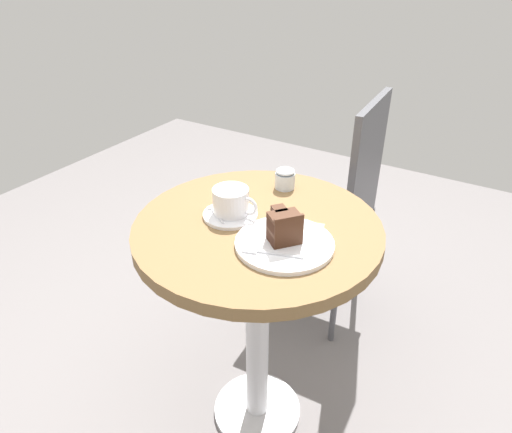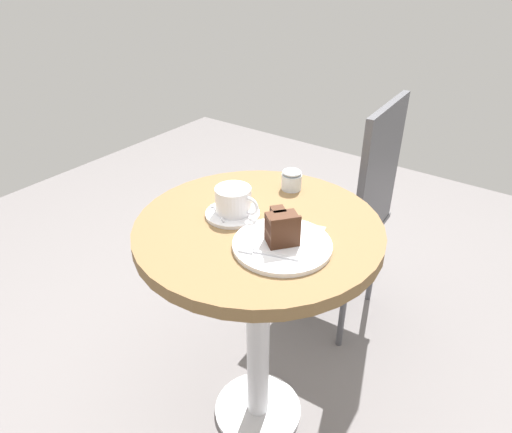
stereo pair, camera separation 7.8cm
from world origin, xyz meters
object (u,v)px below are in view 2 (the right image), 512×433
object	(u,v)px
saucer	(233,214)
napkin	(290,238)
cake_slice	(282,228)
sugar_pot	(292,179)
fork	(261,252)
teaspoon	(217,210)
coffee_cup	(234,200)
cafe_chair	(352,205)
cake_plate	(282,245)

from	to	relation	value
saucer	napkin	xyz separation A→B (m)	(0.18, -0.00, -0.00)
cake_slice	saucer	bearing A→B (deg)	167.16
saucer	sugar_pot	xyz separation A→B (m)	(0.04, 0.22, 0.03)
cake_slice	fork	distance (m)	0.08
teaspoon	cake_slice	world-z (taller)	cake_slice
cake_slice	teaspoon	bearing A→B (deg)	174.45
fork	sugar_pot	xyz separation A→B (m)	(-0.13, 0.33, 0.02)
coffee_cup	cafe_chair	xyz separation A→B (m)	(0.08, 0.59, -0.26)
cafe_chair	fork	bearing A→B (deg)	3.58
coffee_cup	cake_slice	xyz separation A→B (m)	(0.18, -0.05, 0.00)
cake_plate	cafe_chair	distance (m)	0.69
coffee_cup	fork	size ratio (longest dim) A/B	0.92
saucer	fork	size ratio (longest dim) A/B	1.04
coffee_cup	napkin	distance (m)	0.19
napkin	coffee_cup	bearing A→B (deg)	176.82
cafe_chair	cake_plate	bearing A→B (deg)	5.63
saucer	cafe_chair	world-z (taller)	cafe_chair
cafe_chair	sugar_pot	size ratio (longest dim) A/B	15.06
coffee_cup	cafe_chair	bearing A→B (deg)	82.29
fork	cafe_chair	size ratio (longest dim) A/B	0.15
teaspoon	sugar_pot	bearing A→B (deg)	-76.67
cafe_chair	sugar_pot	bearing A→B (deg)	-9.34
coffee_cup	saucer	bearing A→B (deg)	-101.67
saucer	teaspoon	distance (m)	0.04
cake_slice	fork	bearing A→B (deg)	-97.79
teaspoon	cafe_chair	bearing A→B (deg)	-68.71
napkin	cake_plate	bearing A→B (deg)	-83.51
fork	napkin	distance (m)	0.11
saucer	coffee_cup	world-z (taller)	coffee_cup
saucer	cake_slice	xyz separation A→B (m)	(0.18, -0.04, 0.04)
saucer	fork	world-z (taller)	fork
coffee_cup	cafe_chair	world-z (taller)	cafe_chair
cake_plate	fork	world-z (taller)	fork
coffee_cup	cafe_chair	size ratio (longest dim) A/B	0.14
teaspoon	napkin	world-z (taller)	teaspoon
cake_slice	cafe_chair	bearing A→B (deg)	98.85
saucer	teaspoon	xyz separation A→B (m)	(-0.04, -0.02, 0.01)
teaspoon	napkin	size ratio (longest dim) A/B	0.46
teaspoon	sugar_pot	world-z (taller)	sugar_pot
cake_slice	cafe_chair	world-z (taller)	cafe_chair
teaspoon	sugar_pot	xyz separation A→B (m)	(0.08, 0.24, 0.02)
teaspoon	sugar_pot	size ratio (longest dim) A/B	1.42
sugar_pot	cake_plate	bearing A→B (deg)	-61.71
cake_plate	saucer	bearing A→B (deg)	166.17
coffee_cup	napkin	xyz separation A→B (m)	(0.18, -0.01, -0.04)
cafe_chair	cake_slice	bearing A→B (deg)	5.18
cake_slice	sugar_pot	xyz separation A→B (m)	(-0.14, 0.26, -0.02)
saucer	napkin	world-z (taller)	saucer
cake_plate	napkin	xyz separation A→B (m)	(-0.00, 0.04, -0.00)
cake_slice	sugar_pot	world-z (taller)	cake_slice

